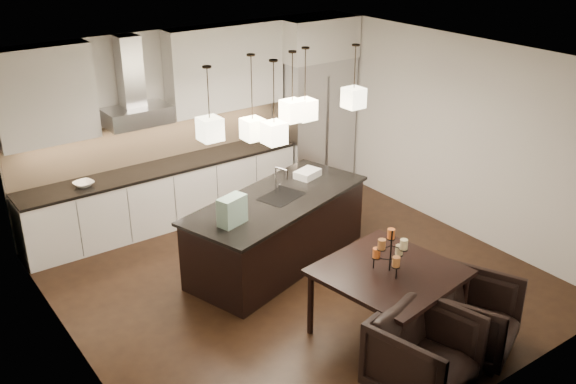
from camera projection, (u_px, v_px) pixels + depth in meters
floor at (297, 280)px, 8.20m from camera, size 5.50×5.50×0.02m
ceiling at (299, 60)px, 7.06m from camera, size 5.50×5.50×0.02m
wall_back at (189, 121)px, 9.68m from camera, size 5.50×0.02×2.80m
wall_front at (486, 278)px, 5.58m from camera, size 5.50×0.02×2.80m
wall_left at (67, 243)px, 6.16m from camera, size 0.02×5.50×2.80m
wall_right at (454, 134)px, 9.10m from camera, size 0.02×5.50×2.80m
refrigerator at (314, 123)px, 10.65m from camera, size 1.20×0.72×2.15m
fridge_panel at (315, 38)px, 10.08m from camera, size 1.26×0.72×0.65m
lower_cabinets at (166, 196)px, 9.49m from camera, size 4.21×0.62×0.88m
countertop at (164, 167)px, 9.30m from camera, size 4.21×0.66×0.04m
backsplash at (153, 140)px, 9.39m from camera, size 4.21×0.02×0.63m
upper_cab_left at (44, 96)px, 8.10m from camera, size 1.25×0.35×1.25m
upper_cab_right at (225, 68)px, 9.51m from camera, size 1.85×0.35×1.25m
hood_canopy at (137, 116)px, 8.84m from camera, size 0.90×0.52×0.24m
hood_chimney at (130, 71)px, 8.68m from camera, size 0.30×0.28×0.96m
fruit_bowl at (84, 184)px, 8.61m from camera, size 0.31×0.31×0.06m
island_body at (277, 232)px, 8.42m from camera, size 2.74×1.71×0.90m
island_top at (277, 199)px, 8.23m from camera, size 2.84×1.82×0.04m
faucet at (276, 180)px, 8.27m from camera, size 0.17×0.26×0.39m
tote_bag at (232, 211)px, 7.48m from camera, size 0.39×0.28×0.35m
food_container at (307, 174)px, 8.84m from camera, size 0.40×0.33×0.10m
dining_table at (387, 302)px, 7.01m from camera, size 1.53×1.53×0.81m
candelabra at (391, 251)px, 6.75m from camera, size 0.44×0.44×0.47m
candle_a at (399, 250)px, 6.86m from camera, size 0.09×0.09×0.11m
candle_b at (376, 253)px, 6.80m from camera, size 0.09×0.09×0.11m
candle_c at (396, 262)px, 6.63m from camera, size 0.09×0.09×0.11m
candle_d at (391, 234)px, 6.83m from camera, size 0.09×0.09×0.11m
candle_e at (382, 244)px, 6.62m from camera, size 0.09×0.09×0.11m
candle_f at (404, 244)px, 6.62m from camera, size 0.09×0.09×0.11m
armchair_left at (424, 354)px, 6.17m from camera, size 1.08×1.09×0.83m
armchair_right at (473, 317)px, 6.76m from camera, size 1.14×1.15×0.80m
pendant_a at (210, 129)px, 7.15m from camera, size 0.24×0.24×0.26m
pendant_b at (253, 129)px, 7.78m from camera, size 0.24×0.24×0.26m
pendant_c at (292, 111)px, 7.87m from camera, size 0.24×0.24×0.26m
pendant_d at (305, 110)px, 8.10m from camera, size 0.24×0.24×0.26m
pendant_e at (354, 98)px, 8.22m from camera, size 0.24×0.24×0.26m
pendant_f at (274, 133)px, 7.49m from camera, size 0.24×0.24×0.26m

